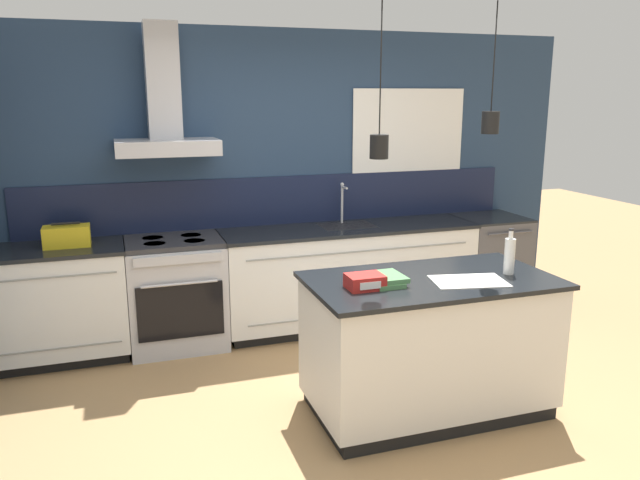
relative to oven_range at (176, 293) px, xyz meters
name	(u,v)px	position (x,y,z in m)	size (l,w,h in m)	color
ground_plane	(363,423)	(0.98, -1.69, -0.46)	(16.00, 16.00, 0.00)	#A87F51
wall_back	(273,175)	(0.92, 0.32, 0.90)	(5.60, 2.08, 2.60)	navy
counter_run_left	(60,303)	(-0.89, 0.01, 0.01)	(1.02, 0.64, 0.91)	black
counter_run_sink	(348,275)	(1.52, 0.01, 0.01)	(2.28, 0.64, 1.28)	black
oven_range	(176,293)	(0.00, 0.00, 0.00)	(0.77, 0.66, 0.91)	#B5B5BA
dishwasher	(487,263)	(2.97, 0.00, 0.00)	(0.62, 0.65, 0.91)	#4C4C51
kitchen_island	(428,344)	(1.45, -1.64, 0.00)	(1.58, 0.86, 0.91)	black
bottle_on_island	(510,255)	(1.97, -1.71, 0.58)	(0.07, 0.07, 0.30)	silver
book_stack	(384,279)	(1.11, -1.66, 0.49)	(0.23, 0.26, 0.06)	#4C7F4C
red_supply_box	(365,282)	(0.96, -1.70, 0.50)	(0.22, 0.17, 0.09)	red
paper_pile	(469,281)	(1.63, -1.78, 0.46)	(0.50, 0.38, 0.01)	silver
yellow_toolbox	(67,236)	(-0.79, 0.00, 0.54)	(0.34, 0.18, 0.19)	gold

